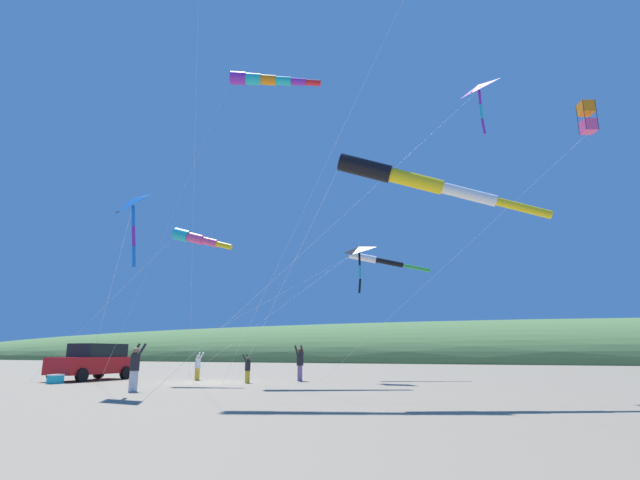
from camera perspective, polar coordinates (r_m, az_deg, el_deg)
name	(u,v)px	position (r m, az deg, el deg)	size (l,w,h in m)	color
ground_plane	(207,382)	(24.98, -13.15, -16.02)	(600.00, 600.00, 0.00)	gray
dune_ridge_grassy	(424,362)	(76.72, 12.22, -13.88)	(28.00, 240.00, 11.93)	#567A42
parked_car	(94,361)	(28.55, -25.16, -12.82)	(4.36, 2.20, 1.85)	red
cooler_box	(55,379)	(26.10, -28.76, -14.18)	(0.62, 0.42, 0.42)	#1EB7C6
person_adult_flyer	(300,361)	(25.23, -2.38, -14.10)	(0.54, 0.43, 1.78)	#8E6B9E
person_child_green_jacket	(135,365)	(19.76, -21.00, -13.60)	(0.52, 0.41, 1.74)	silver
person_child_grey_jacket	(198,365)	(26.76, -14.22, -14.09)	(0.37, 0.46, 1.41)	gold
person_bystander_far	(248,367)	(23.81, -8.54, -14.64)	(0.38, 0.45, 1.31)	gold
kite_windsock_blue_topmost	(411,180)	(16.61, 10.74, 6.98)	(7.77, 14.98, 8.06)	black
kite_box_green_low_center	(587,118)	(23.61, 28.94, 12.49)	(2.05, 13.13, 11.65)	orange
kite_delta_small_distant	(358,250)	(25.74, 4.55, -1.24)	(2.64, 14.27, 7.13)	black
kite_delta_purple_drifting	(132,204)	(19.95, -21.31, 3.95)	(8.94, 11.26, 7.50)	blue
kite_windsock_orange_high_right	(377,260)	(28.40, 6.72, -2.38)	(9.16, 10.22, 7.20)	white
kite_windsock_teal_far_right	(263,80)	(31.90, -6.71, 18.26)	(8.05, 7.77, 18.46)	purple
kite_delta_magenta_far_left	(478,89)	(22.48, 18.14, 16.55)	(8.77, 10.50, 12.75)	purple
kite_windsock_yellow_midlevel	(194,238)	(25.04, -14.59, 0.21)	(2.44, 9.96, 7.60)	#1EB7C6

